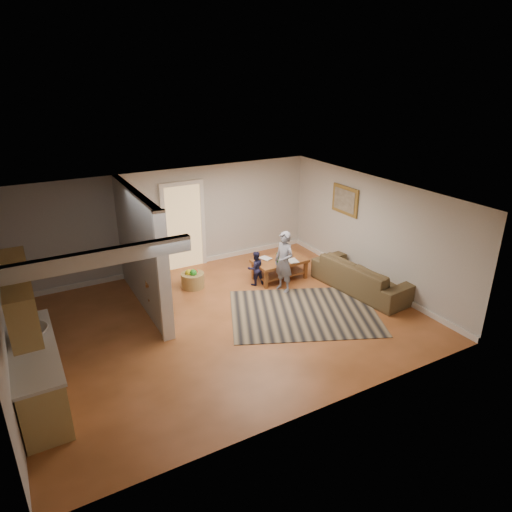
{
  "coord_description": "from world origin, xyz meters",
  "views": [
    {
      "loc": [
        -3.3,
        -7.26,
        4.66
      ],
      "look_at": [
        0.9,
        0.33,
        1.1
      ],
      "focal_mm": 32.0,
      "sensor_mm": 36.0,
      "label": 1
    }
  ],
  "objects_px": {
    "speaker_left": "(168,301)",
    "toy_basket": "(193,279)",
    "speaker_right": "(153,281)",
    "toddler": "(255,284)",
    "coffee_table": "(280,264)",
    "tv_console": "(157,274)",
    "sofa": "(361,290)",
    "child": "(283,290)"
  },
  "relations": [
    {
      "from": "tv_console",
      "to": "child",
      "type": "height_order",
      "value": "tv_console"
    },
    {
      "from": "speaker_right",
      "to": "tv_console",
      "type": "bearing_deg",
      "value": -83.97
    },
    {
      "from": "child",
      "to": "toddler",
      "type": "relative_size",
      "value": 1.7
    },
    {
      "from": "coffee_table",
      "to": "speaker_right",
      "type": "xyz_separation_m",
      "value": [
        -3.02,
        0.23,
        0.14
      ]
    },
    {
      "from": "sofa",
      "to": "child",
      "type": "bearing_deg",
      "value": 54.98
    },
    {
      "from": "speaker_left",
      "to": "tv_console",
      "type": "bearing_deg",
      "value": 83.38
    },
    {
      "from": "toddler",
      "to": "coffee_table",
      "type": "bearing_deg",
      "value": -176.47
    },
    {
      "from": "sofa",
      "to": "tv_console",
      "type": "relative_size",
      "value": 1.79
    },
    {
      "from": "child",
      "to": "toy_basket",
      "type": "bearing_deg",
      "value": -136.72
    },
    {
      "from": "child",
      "to": "toddler",
      "type": "bearing_deg",
      "value": -157.8
    },
    {
      "from": "coffee_table",
      "to": "tv_console",
      "type": "distance_m",
      "value": 2.97
    },
    {
      "from": "tv_console",
      "to": "child",
      "type": "relative_size",
      "value": 0.95
    },
    {
      "from": "speaker_right",
      "to": "child",
      "type": "xyz_separation_m",
      "value": [
        2.75,
        -0.81,
        -0.52
      ]
    },
    {
      "from": "sofa",
      "to": "toddler",
      "type": "height_order",
      "value": "toddler"
    },
    {
      "from": "toy_basket",
      "to": "toddler",
      "type": "xyz_separation_m",
      "value": [
        1.33,
        -0.57,
        -0.19
      ]
    },
    {
      "from": "coffee_table",
      "to": "child",
      "type": "height_order",
      "value": "coffee_table"
    },
    {
      "from": "coffee_table",
      "to": "tv_console",
      "type": "bearing_deg",
      "value": 178.19
    },
    {
      "from": "tv_console",
      "to": "speaker_right",
      "type": "xyz_separation_m",
      "value": [
        -0.06,
        0.14,
        -0.2
      ]
    },
    {
      "from": "sofa",
      "to": "toddler",
      "type": "distance_m",
      "value": 2.42
    },
    {
      "from": "sofa",
      "to": "tv_console",
      "type": "distance_m",
      "value": 4.56
    },
    {
      "from": "sofa",
      "to": "child",
      "type": "xyz_separation_m",
      "value": [
        -1.55,
        0.84,
        0.0
      ]
    },
    {
      "from": "sofa",
      "to": "speaker_left",
      "type": "relative_size",
      "value": 2.33
    },
    {
      "from": "speaker_left",
      "to": "toy_basket",
      "type": "bearing_deg",
      "value": 49.95
    },
    {
      "from": "coffee_table",
      "to": "toy_basket",
      "type": "xyz_separation_m",
      "value": [
        -2.01,
        0.56,
        -0.19
      ]
    },
    {
      "from": "speaker_right",
      "to": "toddler",
      "type": "xyz_separation_m",
      "value": [
        2.34,
        -0.24,
        -0.52
      ]
    },
    {
      "from": "coffee_table",
      "to": "sofa",
      "type": "bearing_deg",
      "value": -48.0
    },
    {
      "from": "tv_console",
      "to": "toy_basket",
      "type": "height_order",
      "value": "tv_console"
    },
    {
      "from": "coffee_table",
      "to": "tv_console",
      "type": "relative_size",
      "value": 0.95
    },
    {
      "from": "sofa",
      "to": "toy_basket",
      "type": "bearing_deg",
      "value": 52.39
    },
    {
      "from": "toy_basket",
      "to": "child",
      "type": "xyz_separation_m",
      "value": [
        1.74,
        -1.15,
        -0.19
      ]
    },
    {
      "from": "sofa",
      "to": "child",
      "type": "height_order",
      "value": "child"
    },
    {
      "from": "coffee_table",
      "to": "toddler",
      "type": "bearing_deg",
      "value": -179.13
    },
    {
      "from": "coffee_table",
      "to": "speaker_right",
      "type": "height_order",
      "value": "speaker_right"
    },
    {
      "from": "child",
      "to": "coffee_table",
      "type": "bearing_deg",
      "value": 142.1
    },
    {
      "from": "toy_basket",
      "to": "tv_console",
      "type": "bearing_deg",
      "value": -153.6
    },
    {
      "from": "coffee_table",
      "to": "toy_basket",
      "type": "relative_size",
      "value": 2.39
    },
    {
      "from": "coffee_table",
      "to": "toy_basket",
      "type": "height_order",
      "value": "coffee_table"
    },
    {
      "from": "toy_basket",
      "to": "toddler",
      "type": "bearing_deg",
      "value": -23.31
    },
    {
      "from": "sofa",
      "to": "speaker_right",
      "type": "bearing_deg",
      "value": 62.5
    },
    {
      "from": "coffee_table",
      "to": "child",
      "type": "xyz_separation_m",
      "value": [
        -0.27,
        -0.58,
        -0.38
      ]
    },
    {
      "from": "speaker_right",
      "to": "toddler",
      "type": "bearing_deg",
      "value": -24.1
    },
    {
      "from": "sofa",
      "to": "coffee_table",
      "type": "xyz_separation_m",
      "value": [
        -1.28,
        1.43,
        0.38
      ]
    }
  ]
}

